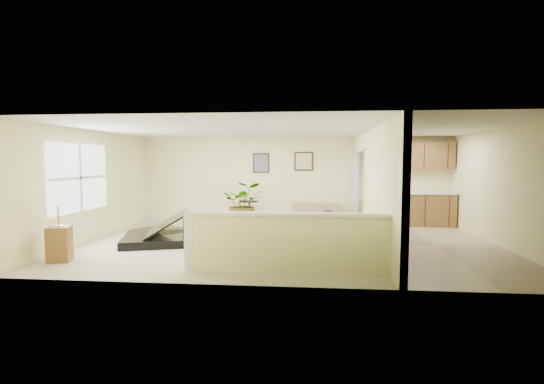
# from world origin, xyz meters

# --- Properties ---
(floor) EXTENTS (9.00, 9.00, 0.00)m
(floor) POSITION_xyz_m (0.00, 0.00, 0.00)
(floor) COLOR #B1AB8A
(floor) RESTS_ON ground
(back_wall) EXTENTS (9.00, 0.04, 2.50)m
(back_wall) POSITION_xyz_m (0.00, 3.00, 1.25)
(back_wall) COLOR #F1EFA4
(back_wall) RESTS_ON floor
(front_wall) EXTENTS (9.00, 0.04, 2.50)m
(front_wall) POSITION_xyz_m (0.00, -3.00, 1.25)
(front_wall) COLOR #F1EFA4
(front_wall) RESTS_ON floor
(left_wall) EXTENTS (0.04, 6.00, 2.50)m
(left_wall) POSITION_xyz_m (-4.50, 0.00, 1.25)
(left_wall) COLOR #F1EFA4
(left_wall) RESTS_ON floor
(right_wall) EXTENTS (0.04, 6.00, 2.50)m
(right_wall) POSITION_xyz_m (4.50, 0.00, 1.25)
(right_wall) COLOR #F1EFA4
(right_wall) RESTS_ON floor
(ceiling) EXTENTS (9.00, 6.00, 0.04)m
(ceiling) POSITION_xyz_m (0.00, 0.00, 2.50)
(ceiling) COLOR silver
(ceiling) RESTS_ON back_wall
(kitchen_vinyl) EXTENTS (2.70, 6.00, 0.01)m
(kitchen_vinyl) POSITION_xyz_m (3.15, 0.00, 0.00)
(kitchen_vinyl) COLOR #9A8868
(kitchen_vinyl) RESTS_ON floor
(interior_partition) EXTENTS (0.18, 5.99, 2.50)m
(interior_partition) POSITION_xyz_m (1.80, 0.25, 1.22)
(interior_partition) COLOR #F1EFA4
(interior_partition) RESTS_ON floor
(pony_half_wall) EXTENTS (3.42, 0.22, 1.00)m
(pony_half_wall) POSITION_xyz_m (0.08, -2.30, 0.52)
(pony_half_wall) COLOR #F1EFA4
(pony_half_wall) RESTS_ON floor
(left_window) EXTENTS (0.05, 2.15, 1.45)m
(left_window) POSITION_xyz_m (-4.49, -0.50, 1.45)
(left_window) COLOR white
(left_window) RESTS_ON left_wall
(wall_art_left) EXTENTS (0.48, 0.04, 0.58)m
(wall_art_left) POSITION_xyz_m (-0.95, 2.97, 1.75)
(wall_art_left) COLOR #342313
(wall_art_left) RESTS_ON back_wall
(wall_mirror) EXTENTS (0.55, 0.04, 0.55)m
(wall_mirror) POSITION_xyz_m (0.30, 2.97, 1.80)
(wall_mirror) COLOR #342313
(wall_mirror) RESTS_ON back_wall
(kitchen_cabinets) EXTENTS (2.36, 0.65, 2.33)m
(kitchen_cabinets) POSITION_xyz_m (3.19, 2.73, 0.87)
(kitchen_cabinets) COLOR brown
(kitchen_cabinets) RESTS_ON floor
(piano) EXTENTS (2.26, 2.26, 1.58)m
(piano) POSITION_xyz_m (-2.80, -0.05, 0.66)
(piano) COLOR black
(piano) RESTS_ON floor
(piano_bench) EXTENTS (0.49, 0.88, 0.57)m
(piano_bench) POSITION_xyz_m (-1.39, -0.13, 0.29)
(piano_bench) COLOR black
(piano_bench) RESTS_ON floor
(loveseat) EXTENTS (1.37, 0.78, 0.78)m
(loveseat) POSITION_xyz_m (0.68, 2.53, 0.30)
(loveseat) COLOR tan
(loveseat) RESTS_ON floor
(accent_table) EXTENTS (0.48, 0.48, 0.70)m
(accent_table) POSITION_xyz_m (-1.19, 2.26, 0.45)
(accent_table) COLOR black
(accent_table) RESTS_ON floor
(palm_plant) EXTENTS (1.18, 1.05, 1.24)m
(palm_plant) POSITION_xyz_m (-1.35, 2.27, 0.61)
(palm_plant) COLOR black
(palm_plant) RESTS_ON floor
(small_plant) EXTENTS (0.31, 0.31, 0.51)m
(small_plant) POSITION_xyz_m (0.97, 1.95, 0.21)
(small_plant) COLOR black
(small_plant) RESTS_ON floor
(lamp_stand) EXTENTS (0.46, 0.46, 1.26)m
(lamp_stand) POSITION_xyz_m (-4.03, -1.93, 0.53)
(lamp_stand) COLOR brown
(lamp_stand) RESTS_ON floor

